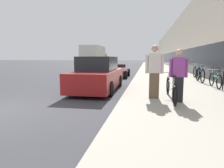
{
  "coord_description": "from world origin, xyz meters",
  "views": [
    {
      "loc": [
        4.55,
        -4.46,
        1.5
      ],
      "look_at": [
        1.5,
        13.28,
        -0.88
      ],
      "focal_mm": 32.0,
      "sensor_mm": 36.0,
      "label": 1
    }
  ],
  "objects": [
    {
      "name": "sidewalk_slab",
      "position": [
        6.05,
        21.0,
        0.06
      ],
      "size": [
        4.69,
        70.0,
        0.13
      ],
      "color": "#A39E8E",
      "rests_on": "ground"
    },
    {
      "name": "vintage_roadster_curbside",
      "position": [
        2.36,
        10.87,
        0.42
      ],
      "size": [
        1.69,
        3.92,
        0.97
      ],
      "color": "maroon",
      "rests_on": "ground"
    },
    {
      "name": "storefront_facade",
      "position": [
        13.43,
        29.0,
        3.31
      ],
      "size": [
        10.01,
        70.0,
        6.63
      ],
      "color": "beige",
      "rests_on": "ground"
    },
    {
      "name": "person_bystander",
      "position": [
        4.82,
        2.43,
        1.03
      ],
      "size": [
        0.61,
        0.24,
        1.79
      ],
      "color": "brown",
      "rests_on": "sidewalk_slab"
    },
    {
      "name": "person_rider",
      "position": [
        5.53,
        1.94,
        0.95
      ],
      "size": [
        0.55,
        0.22,
        1.63
      ],
      "color": "black",
      "rests_on": "sidewalk_slab"
    },
    {
      "name": "cruiser_bike_middle",
      "position": [
        7.56,
        7.46,
        0.53
      ],
      "size": [
        0.52,
        1.81,
        0.97
      ],
      "color": "black",
      "rests_on": "sidewalk_slab"
    },
    {
      "name": "parked_sedan_curbside",
      "position": [
        2.37,
        4.46,
        0.7
      ],
      "size": [
        1.79,
        4.59,
        1.55
      ],
      "color": "maroon",
      "rests_on": "ground"
    },
    {
      "name": "tandem_bicycle",
      "position": [
        5.37,
        2.27,
        0.49
      ],
      "size": [
        0.52,
        2.58,
        0.85
      ],
      "color": "black",
      "rests_on": "sidewalk_slab"
    },
    {
      "name": "moving_truck",
      "position": [
        -2.49,
        22.1,
        1.53
      ],
      "size": [
        2.37,
        6.59,
        3.04
      ],
      "color": "orange",
      "rests_on": "ground"
    },
    {
      "name": "cruiser_bike_nearest",
      "position": [
        7.68,
        5.3,
        0.48
      ],
      "size": [
        0.52,
        1.68,
        0.83
      ],
      "color": "black",
      "rests_on": "sidewalk_slab"
    },
    {
      "name": "cruiser_bike_farthest",
      "position": [
        7.88,
        9.57,
        0.53
      ],
      "size": [
        0.52,
        1.87,
        0.97
      ],
      "color": "black",
      "rests_on": "sidewalk_slab"
    }
  ]
}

